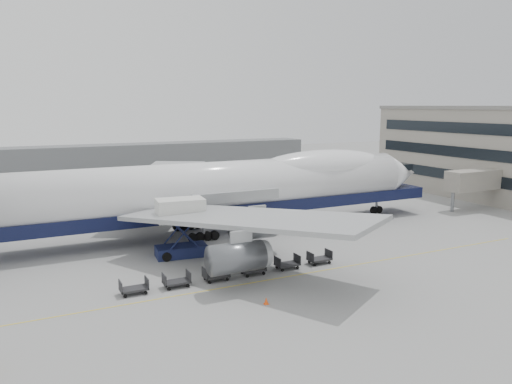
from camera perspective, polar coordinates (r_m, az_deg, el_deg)
ground at (r=52.13m, az=0.63°, el=-7.62°), size 260.00×260.00×0.00m
apron_line at (r=47.14m, az=3.98°, el=-9.57°), size 60.00×0.15×0.01m
hangar at (r=115.65m, az=-19.96°, el=3.25°), size 110.00×8.00×7.00m
airliner at (r=61.73m, az=-3.88°, el=0.49°), size 67.00×55.30×19.98m
catering_truck at (r=52.64m, az=-8.61°, el=-3.66°), size 5.50×4.05×6.16m
traffic_cone at (r=40.76m, az=1.17°, el=-12.34°), size 0.38×0.38×0.57m
dolly_0 at (r=43.91m, az=-13.78°, el=-10.60°), size 2.30×1.35×1.30m
dolly_1 at (r=44.77m, az=-9.07°, el=-10.03°), size 2.30×1.35×1.30m
dolly_2 at (r=45.92m, az=-4.58°, el=-9.41°), size 2.30×1.35×1.30m
dolly_3 at (r=47.33m, az=-0.35°, el=-8.78°), size 2.30×1.35×1.30m
dolly_4 at (r=48.99m, az=3.60°, el=-8.15°), size 2.30×1.35×1.30m
dolly_5 at (r=50.86m, az=7.26°, el=-7.53°), size 2.30×1.35×1.30m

